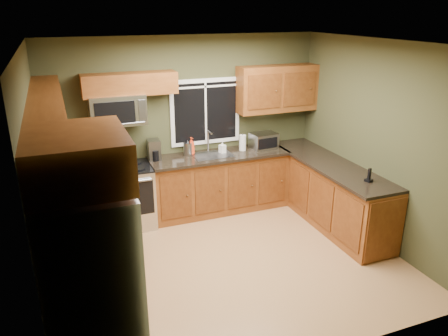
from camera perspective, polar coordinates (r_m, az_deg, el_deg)
floor at (r=5.73m, az=0.82°, el=-12.07°), size 4.20×4.20×0.00m
ceiling at (r=4.86m, az=0.98°, el=15.96°), size 4.20×4.20×0.00m
back_wall at (r=6.77m, az=-4.87°, el=5.49°), size 4.20×0.00×4.20m
front_wall at (r=3.67m, az=11.61°, el=-7.99°), size 4.20×0.00×4.20m
left_wall at (r=4.81m, az=-23.01°, el=-2.31°), size 0.00×3.60×3.60m
right_wall at (r=6.20m, az=19.21°, el=3.06°), size 0.00×3.60×3.60m
window at (r=6.79m, az=-2.43°, el=7.36°), size 1.12×0.03×1.02m
base_cabinets_left at (r=5.60m, az=-18.63°, el=-8.70°), size 0.60×2.65×0.90m
countertop_left at (r=5.40m, az=-18.92°, el=-4.28°), size 0.65×2.65×0.04m
base_cabinets_back at (r=6.90m, az=-0.63°, el=-2.00°), size 2.17×0.60×0.90m
countertop_back at (r=6.72m, az=-0.57°, el=1.63°), size 2.17×0.65×0.04m
base_cabinets_peninsula at (r=6.73m, az=13.45°, el=-3.21°), size 0.60×2.52×0.90m
countertop_peninsula at (r=6.55m, az=13.56°, el=0.56°), size 0.65×2.50×0.04m
upper_cabinets_left at (r=5.10m, az=-21.89°, el=5.15°), size 0.33×2.65×0.72m
upper_cabinets_back_left at (r=6.28m, az=-12.21°, el=10.69°), size 1.30×0.33×0.30m
upper_cabinets_back_right at (r=7.05m, az=6.96°, el=10.26°), size 1.30×0.33×0.72m
upper_cabinet_over_fridge at (r=3.35m, az=-18.66°, el=1.23°), size 0.72×0.90×0.38m
refrigerator at (r=3.85m, az=-16.72°, el=-14.88°), size 0.74×0.90×1.80m
range at (r=6.54m, az=-12.66°, el=-3.65°), size 0.76×0.69×0.94m
microwave at (r=6.28m, az=-13.74°, el=7.41°), size 0.76×0.41×0.42m
sink at (r=6.69m, az=-1.55°, el=1.83°), size 0.60×0.42×0.36m
toaster_oven at (r=7.00m, az=5.21°, el=3.56°), size 0.43×0.35×0.25m
coffee_maker at (r=6.53m, az=-9.12°, el=2.30°), size 0.19×0.25×0.30m
kettle at (r=6.67m, az=-4.76°, el=2.59°), size 0.13×0.13×0.24m
paper_towel_roll at (r=6.88m, az=2.43°, el=3.33°), size 0.11×0.11×0.27m
soap_bottle_a at (r=6.70m, az=-4.28°, el=2.89°), size 0.13×0.13×0.27m
soap_bottle_b at (r=6.75m, az=-0.21°, el=2.76°), size 0.11×0.11×0.19m
soap_bottle_c at (r=6.73m, az=-4.45°, el=2.61°), size 0.18×0.18×0.19m
cordless_phone at (r=5.94m, az=18.41°, el=-1.20°), size 0.10×0.10×0.18m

